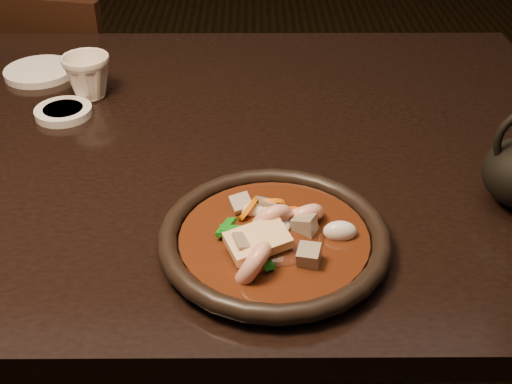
{
  "coord_description": "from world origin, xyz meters",
  "views": [
    {
      "loc": [
        0.26,
        -0.89,
        1.27
      ],
      "look_at": [
        0.26,
        -0.22,
        0.8
      ],
      "focal_mm": 45.0,
      "sensor_mm": 36.0,
      "label": 1
    }
  ],
  "objects_px": {
    "chair": "(69,121)",
    "table": "(100,177)",
    "plate": "(274,239)",
    "tea_cup": "(88,75)"
  },
  "relations": [
    {
      "from": "table",
      "to": "plate",
      "type": "xyz_separation_m",
      "value": [
        0.28,
        -0.27,
        0.09
      ]
    },
    {
      "from": "table",
      "to": "plate",
      "type": "height_order",
      "value": "plate"
    },
    {
      "from": "table",
      "to": "tea_cup",
      "type": "bearing_deg",
      "value": 102.84
    },
    {
      "from": "chair",
      "to": "plate",
      "type": "distance_m",
      "value": 1.08
    },
    {
      "from": "chair",
      "to": "table",
      "type": "bearing_deg",
      "value": 123.01
    },
    {
      "from": "plate",
      "to": "tea_cup",
      "type": "distance_m",
      "value": 0.53
    },
    {
      "from": "chair",
      "to": "plate",
      "type": "xyz_separation_m",
      "value": [
        0.52,
        -0.89,
        0.32
      ]
    },
    {
      "from": "plate",
      "to": "chair",
      "type": "bearing_deg",
      "value": 120.05
    },
    {
      "from": "table",
      "to": "tea_cup",
      "type": "distance_m",
      "value": 0.19
    },
    {
      "from": "table",
      "to": "plate",
      "type": "relative_size",
      "value": 5.52
    }
  ]
}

